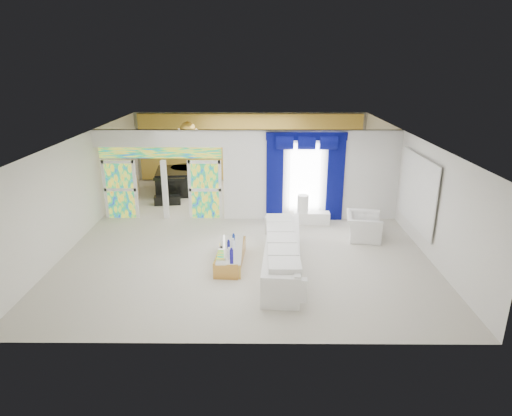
{
  "coord_description": "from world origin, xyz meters",
  "views": [
    {
      "loc": [
        0.39,
        -13.02,
        5.1
      ],
      "look_at": [
        0.3,
        -1.2,
        1.1
      ],
      "focal_mm": 30.58,
      "sensor_mm": 36.0,
      "label": 1
    }
  ],
  "objects_px": {
    "white_sofa": "(282,255)",
    "grand_piano": "(175,181)",
    "armchair": "(363,226)",
    "coffee_table": "(231,256)",
    "console_table": "(311,218)"
  },
  "relations": [
    {
      "from": "console_table",
      "to": "grand_piano",
      "type": "relative_size",
      "value": 0.63
    },
    {
      "from": "console_table",
      "to": "armchair",
      "type": "relative_size",
      "value": 1.01
    },
    {
      "from": "coffee_table",
      "to": "armchair",
      "type": "xyz_separation_m",
      "value": [
        3.89,
        1.78,
        0.17
      ]
    },
    {
      "from": "armchair",
      "to": "white_sofa",
      "type": "bearing_deg",
      "value": 139.0
    },
    {
      "from": "white_sofa",
      "to": "armchair",
      "type": "xyz_separation_m",
      "value": [
        2.54,
        2.08,
        -0.01
      ]
    },
    {
      "from": "white_sofa",
      "to": "coffee_table",
      "type": "height_order",
      "value": "white_sofa"
    },
    {
      "from": "white_sofa",
      "to": "console_table",
      "type": "height_order",
      "value": "white_sofa"
    },
    {
      "from": "white_sofa",
      "to": "grand_piano",
      "type": "height_order",
      "value": "grand_piano"
    },
    {
      "from": "coffee_table",
      "to": "grand_piano",
      "type": "bearing_deg",
      "value": 112.02
    },
    {
      "from": "armchair",
      "to": "console_table",
      "type": "bearing_deg",
      "value": 58.39
    },
    {
      "from": "white_sofa",
      "to": "armchair",
      "type": "distance_m",
      "value": 3.28
    },
    {
      "from": "console_table",
      "to": "armchair",
      "type": "xyz_separation_m",
      "value": [
        1.41,
        -1.24,
        0.18
      ]
    },
    {
      "from": "coffee_table",
      "to": "armchair",
      "type": "height_order",
      "value": "armchair"
    },
    {
      "from": "armchair",
      "to": "grand_piano",
      "type": "bearing_deg",
      "value": 63.42
    },
    {
      "from": "armchair",
      "to": "grand_piano",
      "type": "height_order",
      "value": "grand_piano"
    }
  ]
}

